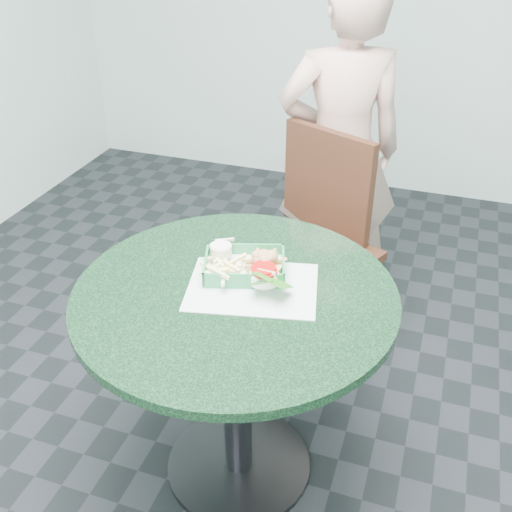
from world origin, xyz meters
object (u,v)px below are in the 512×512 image
(dining_chair, at_px, (319,230))
(diner_person, at_px, (340,150))
(sauce_ramekin, at_px, (227,252))
(food_basket, at_px, (245,274))
(cafe_table, at_px, (236,341))
(crab_sandwich, at_px, (262,269))

(dining_chair, relative_size, diner_person, 0.60)
(dining_chair, distance_m, sauce_ramekin, 0.76)
(sauce_ramekin, bearing_deg, food_basket, -33.05)
(sauce_ramekin, bearing_deg, dining_chair, 78.66)
(cafe_table, distance_m, dining_chair, 0.84)
(diner_person, xyz_separation_m, crab_sandwich, (-0.02, -1.04, 0.02))
(food_basket, relative_size, crab_sandwich, 2.15)
(cafe_table, height_order, crab_sandwich, crab_sandwich)
(cafe_table, bearing_deg, crab_sandwich, 59.96)
(dining_chair, xyz_separation_m, food_basket, (-0.06, -0.74, 0.23))
(cafe_table, xyz_separation_m, dining_chair, (0.06, 0.84, -0.05))
(diner_person, height_order, sauce_ramekin, diner_person)
(crab_sandwich, bearing_deg, cafe_table, -120.04)
(diner_person, relative_size, food_basket, 6.48)
(dining_chair, xyz_separation_m, sauce_ramekin, (-0.14, -0.70, 0.27))
(diner_person, height_order, food_basket, diner_person)
(cafe_table, xyz_separation_m, diner_person, (0.07, 1.13, 0.20))
(cafe_table, relative_size, food_basket, 3.97)
(dining_chair, distance_m, diner_person, 0.38)
(cafe_table, bearing_deg, sauce_ramekin, 118.61)
(diner_person, bearing_deg, food_basket, 63.13)
(dining_chair, height_order, sauce_ramekin, dining_chair)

